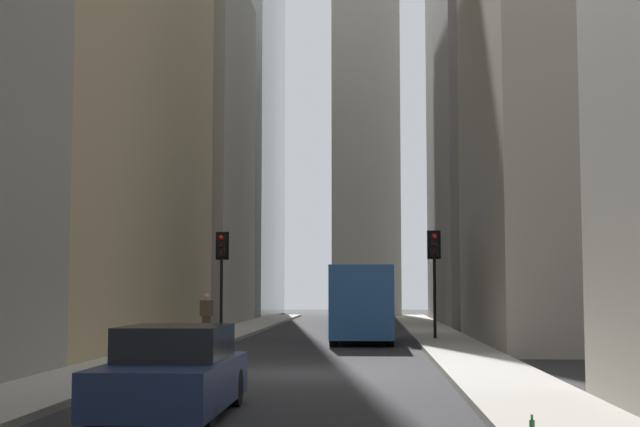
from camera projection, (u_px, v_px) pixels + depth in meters
name	position (u px, v px, depth m)	size (l,w,h in m)	color
ground_plane	(299.00, 373.00, 21.56)	(135.00, 135.00, 0.00)	#262628
sidewalk_right	(113.00, 369.00, 21.81)	(90.00, 2.20, 0.14)	#A8A399
sidewalk_left	(489.00, 371.00, 21.31)	(90.00, 2.20, 0.14)	#A8A399
building_left_far	(521.00, 93.00, 53.09)	(17.86, 10.00, 27.02)	gray
building_left_midfar	(613.00, 52.00, 33.01)	(13.26, 10.00, 21.29)	gray
building_right_far	(155.00, 150.00, 51.90)	(12.35, 10.00, 19.89)	gray
church_spire	(366.00, 39.00, 67.19)	(5.38, 5.38, 39.32)	#B7B2A5
delivery_truck	(362.00, 303.00, 33.98)	(6.46, 2.25, 2.84)	#285699
sedan_navy	(173.00, 374.00, 14.23)	(4.30, 1.78, 1.42)	navy
traffic_light_midblock	(222.00, 259.00, 35.29)	(0.43, 0.52, 4.10)	black
traffic_light_far_junction	(434.00, 259.00, 34.58)	(0.43, 0.52, 4.11)	black
pedestrian	(206.00, 314.00, 33.47)	(0.26, 0.44, 1.71)	#473D33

